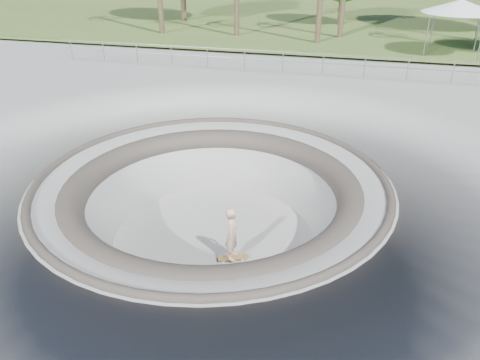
# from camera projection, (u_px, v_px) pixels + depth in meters

# --- Properties ---
(ground) EXTENTS (180.00, 180.00, 0.00)m
(ground) POSITION_uv_depth(u_px,v_px,m) (212.00, 180.00, 13.50)
(ground) COLOR gray
(ground) RESTS_ON ground
(skate_bowl) EXTENTS (14.00, 14.00, 4.10)m
(skate_bowl) POSITION_uv_depth(u_px,v_px,m) (214.00, 233.00, 14.35)
(skate_bowl) COLOR gray
(skate_bowl) RESTS_ON ground
(grass_strip) EXTENTS (180.00, 36.00, 0.12)m
(grass_strip) POSITION_uv_depth(u_px,v_px,m) (324.00, 12.00, 42.62)
(grass_strip) COLOR #425E25
(grass_strip) RESTS_ON ground
(distant_hills) EXTENTS (103.20, 45.00, 28.60)m
(distant_hills) POSITION_uv_depth(u_px,v_px,m) (362.00, 44.00, 65.04)
(distant_hills) COLOR brown
(distant_hills) RESTS_ON ground
(safety_railing) EXTENTS (25.00, 0.06, 1.03)m
(safety_railing) POSITION_uv_depth(u_px,v_px,m) (283.00, 61.00, 23.50)
(safety_railing) COLOR gray
(safety_railing) RESTS_ON ground
(skateboard) EXTENTS (0.87, 0.55, 0.09)m
(skateboard) POSITION_uv_depth(u_px,v_px,m) (233.00, 257.00, 13.25)
(skateboard) COLOR olive
(skateboard) RESTS_ON ground
(skater) EXTENTS (0.42, 0.60, 1.58)m
(skater) POSITION_uv_depth(u_px,v_px,m) (232.00, 234.00, 12.88)
(skater) COLOR #D6AC8A
(skater) RESTS_ON skateboard
(canopy_white) EXTENTS (5.70, 5.70, 2.94)m
(canopy_white) POSITION_uv_depth(u_px,v_px,m) (461.00, 6.00, 25.72)
(canopy_white) COLOR gray
(canopy_white) RESTS_ON ground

